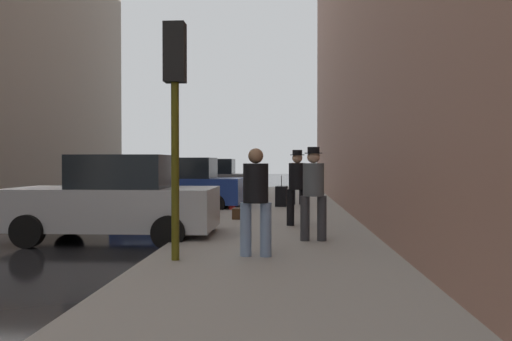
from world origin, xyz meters
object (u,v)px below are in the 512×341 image
at_px(parked_blue_sedan, 181,186).
at_px(duffel_bag, 239,213).
at_px(traffic_light, 175,88).
at_px(pedestrian_with_beanie, 313,189).
at_px(parked_gray_coupe, 210,179).
at_px(pedestrian_with_fedora, 297,184).
at_px(rolling_suitcase, 281,196).
at_px(pedestrian_in_jeans, 256,196).
at_px(parked_silver_sedan, 116,200).
at_px(pedestrian_in_tan_coat, 297,177).
at_px(fire_hydrant, 232,198).

height_order(parked_blue_sedan, duffel_bag, parked_blue_sedan).
height_order(traffic_light, pedestrian_with_beanie, traffic_light).
bearing_deg(parked_gray_coupe, pedestrian_with_fedora, -71.03).
relative_size(pedestrian_with_beanie, rolling_suitcase, 1.71).
bearing_deg(traffic_light, pedestrian_in_jeans, 17.13).
bearing_deg(duffel_bag, pedestrian_in_jeans, -81.54).
xyz_separation_m(parked_blue_sedan, pedestrian_with_beanie, (4.05, -7.04, 0.29)).
bearing_deg(traffic_light, parked_silver_sedan, 124.91).
distance_m(pedestrian_in_tan_coat, pedestrian_in_jeans, 9.81).
height_order(rolling_suitcase, duffel_bag, rolling_suitcase).
relative_size(parked_gray_coupe, pedestrian_in_tan_coat, 2.46).
distance_m(parked_blue_sedan, rolling_suitcase, 3.40).
height_order(pedestrian_with_fedora, pedestrian_with_beanie, same).
height_order(parked_gray_coupe, rolling_suitcase, parked_gray_coupe).
relative_size(parked_gray_coupe, pedestrian_in_jeans, 2.46).
xyz_separation_m(pedestrian_with_fedora, pedestrian_in_jeans, (-0.73, -3.86, -0.03)).
bearing_deg(parked_blue_sedan, parked_gray_coupe, 90.00).
height_order(pedestrian_with_fedora, duffel_bag, pedestrian_with_fedora).
height_order(parked_silver_sedan, traffic_light, traffic_light).
xyz_separation_m(parked_gray_coupe, traffic_light, (1.85, -15.26, 1.91)).
relative_size(parked_gray_coupe, fire_hydrant, 5.97).
bearing_deg(fire_hydrant, pedestrian_in_tan_coat, 42.39).
bearing_deg(fire_hydrant, duffel_bag, -79.73).
bearing_deg(pedestrian_in_tan_coat, parked_gray_coupe, 127.38).
relative_size(parked_blue_sedan, parked_gray_coupe, 1.02).
xyz_separation_m(traffic_light, pedestrian_in_jeans, (1.20, 0.37, -1.65)).
distance_m(parked_silver_sedan, pedestrian_in_tan_coat, 8.45).
bearing_deg(pedestrian_with_fedora, fire_hydrant, 116.46).
xyz_separation_m(parked_blue_sedan, rolling_suitcase, (3.36, 0.35, -0.36)).
height_order(pedestrian_in_tan_coat, pedestrian_in_jeans, same).
xyz_separation_m(pedestrian_in_jeans, pedestrian_with_beanie, (0.99, 1.63, 0.03)).
relative_size(traffic_light, pedestrian_with_fedora, 2.03).
distance_m(pedestrian_in_tan_coat, pedestrian_with_beanie, 8.15).
bearing_deg(rolling_suitcase, duffel_bag, -105.69).
bearing_deg(pedestrian_with_beanie, parked_gray_coupe, 106.99).
height_order(fire_hydrant, pedestrian_with_fedora, pedestrian_with_fedora).
xyz_separation_m(parked_silver_sedan, duffel_bag, (2.28, 2.91, -0.56)).
bearing_deg(parked_gray_coupe, pedestrian_with_beanie, -73.01).
xyz_separation_m(parked_blue_sedan, pedestrian_in_jeans, (3.06, -8.67, 0.26)).
height_order(traffic_light, pedestrian_in_jeans, traffic_light).
distance_m(parked_blue_sedan, pedestrian_with_beanie, 8.13).
relative_size(parked_silver_sedan, traffic_light, 1.17).
height_order(parked_silver_sedan, pedestrian_with_beanie, pedestrian_with_beanie).
bearing_deg(pedestrian_with_beanie, pedestrian_in_jeans, -121.42).
height_order(fire_hydrant, traffic_light, traffic_light).
relative_size(traffic_light, duffel_bag, 8.18).
bearing_deg(pedestrian_in_tan_coat, fire_hydrant, -137.61).
xyz_separation_m(parked_gray_coupe, pedestrian_with_beanie, (4.05, -13.26, 0.29)).
bearing_deg(pedestrian_with_beanie, parked_blue_sedan, 119.90).
height_order(pedestrian_in_tan_coat, rolling_suitcase, pedestrian_in_tan_coat).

